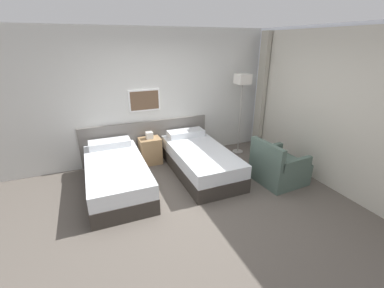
# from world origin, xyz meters

# --- Properties ---
(ground_plane) EXTENTS (16.00, 16.00, 0.00)m
(ground_plane) POSITION_xyz_m (0.00, 0.00, 0.00)
(ground_plane) COLOR #5B544C
(wall_headboard) EXTENTS (10.00, 0.10, 2.70)m
(wall_headboard) POSITION_xyz_m (-0.02, 2.08, 1.30)
(wall_headboard) COLOR silver
(wall_headboard) RESTS_ON ground_plane
(wall_window) EXTENTS (0.21, 4.56, 2.70)m
(wall_window) POSITION_xyz_m (2.45, -0.11, 1.34)
(wall_window) COLOR white
(wall_window) RESTS_ON ground_plane
(bed_near_door) EXTENTS (0.98, 2.02, 0.64)m
(bed_near_door) POSITION_xyz_m (-1.09, 1.02, 0.26)
(bed_near_door) COLOR #332D28
(bed_near_door) RESTS_ON ground_plane
(bed_near_window) EXTENTS (0.98, 2.02, 0.64)m
(bed_near_window) POSITION_xyz_m (0.50, 1.02, 0.26)
(bed_near_window) COLOR #332D28
(bed_near_window) RESTS_ON ground_plane
(nightstand) EXTENTS (0.44, 0.35, 0.70)m
(nightstand) POSITION_xyz_m (-0.29, 1.80, 0.29)
(nightstand) COLOR #9E7A51
(nightstand) RESTS_ON ground_plane
(floor_lamp) EXTENTS (0.28, 0.28, 1.79)m
(floor_lamp) POSITION_xyz_m (1.75, 1.61, 1.55)
(floor_lamp) COLOR #9E9993
(floor_lamp) RESTS_ON ground_plane
(armchair) EXTENTS (0.85, 0.83, 0.81)m
(armchair) POSITION_xyz_m (1.68, 0.15, 0.26)
(armchair) COLOR #4C6056
(armchair) RESTS_ON ground_plane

